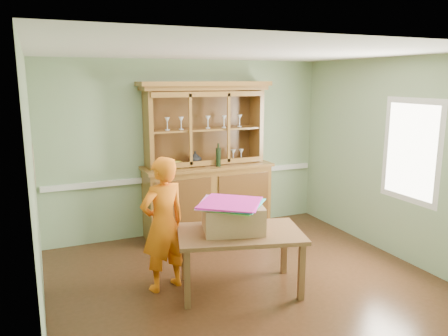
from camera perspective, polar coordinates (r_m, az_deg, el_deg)
name	(u,v)px	position (r m, az deg, el deg)	size (l,w,h in m)	color
floor	(244,280)	(5.50, 2.63, -14.43)	(4.50, 4.50, 0.00)	#442616
ceiling	(246,52)	(4.96, 2.93, 14.90)	(4.50, 4.50, 0.00)	white
wall_back	(189,148)	(6.88, -4.60, 2.66)	(4.50, 4.50, 0.00)	gray
wall_left	(34,192)	(4.56, -23.55, -2.86)	(4.00, 4.00, 0.00)	gray
wall_right	(394,158)	(6.36, 21.28, 1.18)	(4.00, 4.00, 0.00)	gray
wall_front	(363,224)	(3.44, 17.71, -6.94)	(4.50, 4.50, 0.00)	gray
chair_rail	(190,176)	(6.94, -4.47, -1.04)	(4.41, 0.05, 0.08)	silver
framed_map	(35,166)	(4.81, -23.51, 0.30)	(0.03, 0.60, 0.46)	#331F14
window_panel	(411,151)	(6.12, 23.20, 2.07)	(0.03, 0.96, 1.36)	silver
china_hutch	(207,182)	(6.79, -2.28, -1.90)	(2.02, 0.67, 2.37)	brown
dining_table	(240,239)	(5.05, 2.10, -9.20)	(1.58, 1.18, 0.70)	brown
cardboard_box	(233,218)	(5.00, 1.16, -6.53)	(0.66, 0.53, 0.31)	#936B4C
kite_stack	(230,203)	(4.93, 0.81, -4.63)	(0.89, 0.89, 0.04)	green
person	(163,224)	(5.07, -7.94, -7.28)	(0.57, 0.38, 1.57)	orange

